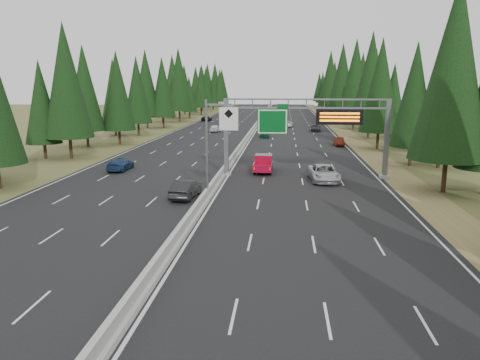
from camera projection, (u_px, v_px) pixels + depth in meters
The scene contains 19 objects.
road at pixel (253, 132), 91.94m from camera, with size 32.00×260.00×0.08m, color black.
shoulder_right at pixel (344, 133), 90.31m from camera, with size 3.60×260.00×0.06m, color olive.
shoulder_left at pixel (164, 131), 93.57m from camera, with size 3.60×260.00×0.06m, color #4E5728.
median_barrier at pixel (253, 130), 91.86m from camera, with size 0.70×260.00×0.85m.
sign_gantry at pixel (312, 125), 46.06m from camera, with size 16.75×0.98×7.80m.
hov_sign_pole at pixel (214, 142), 37.27m from camera, with size 2.80×0.50×8.00m.
tree_row_right at pixel (379, 81), 78.99m from camera, with size 12.07×239.43×18.96m.
tree_row_left at pixel (143, 85), 92.86m from camera, with size 12.00×243.71×18.40m.
silver_minivan at pixel (324, 173), 45.01m from camera, with size 2.59×5.62×1.56m, color #B3B3B8.
red_pickup at pixel (263, 162), 50.11m from camera, with size 1.90×5.33×1.74m.
car_ahead_green at pixel (265, 133), 82.28m from camera, with size 1.62×4.03×1.37m, color #155C36.
car_ahead_dkred at pixel (339, 142), 70.98m from camera, with size 1.35×3.87×1.28m, color #55190C.
car_ahead_dkgrey at pixel (316, 128), 92.80m from camera, with size 1.95×4.79×1.39m, color black.
car_ahead_white at pixel (287, 124), 102.14m from camera, with size 2.15×4.67×1.30m, color white.
car_ahead_far at pixel (272, 111), 149.76m from camera, with size 1.66×4.13×1.41m, color black.
car_onc_near at pixel (186, 189), 38.37m from camera, with size 1.59×4.57×1.50m, color black.
car_onc_blue at pixel (120, 164), 50.69m from camera, with size 1.88×4.62×1.34m, color navy.
car_onc_white at pixel (215, 128), 91.51m from camera, with size 1.69×4.19×1.43m, color silver.
car_onc_far at pixel (207, 118), 119.53m from camera, with size 2.27×4.91×1.37m, color black.
Camera 1 is at (6.14, -11.79, 9.24)m, focal length 35.00 mm.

